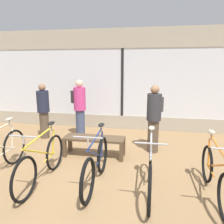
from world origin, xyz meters
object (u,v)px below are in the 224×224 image
object	(u,v)px
bicycle_left	(42,161)
customer_near_rack	(154,117)
bicycle_center	(96,164)
customer_mid_floor	(80,107)
customer_by_window	(43,110)
bicycle_right	(150,170)
display_bench	(94,141)
bicycle_far_right	(215,175)

from	to	relation	value
bicycle_left	customer_near_rack	distance (m)	2.72
bicycle_center	customer_mid_floor	world-z (taller)	customer_mid_floor
customer_by_window	customer_near_rack	bearing A→B (deg)	-8.99
bicycle_left	customer_mid_floor	distance (m)	2.61
bicycle_right	display_bench	world-z (taller)	bicycle_right
bicycle_center	bicycle_right	distance (m)	0.93
display_bench	customer_by_window	distance (m)	2.10
bicycle_left	bicycle_far_right	xyz separation A→B (m)	(2.91, 0.06, -0.02)
customer_mid_floor	bicycle_left	bearing A→B (deg)	-86.63
bicycle_right	customer_mid_floor	xyz separation A→B (m)	(-2.05, 2.53, 0.51)
bicycle_center	customer_near_rack	size ratio (longest dim) A/B	1.05
bicycle_far_right	display_bench	world-z (taller)	bicycle_far_right
bicycle_far_right	customer_mid_floor	distance (m)	3.99
customer_by_window	bicycle_far_right	bearing A→B (deg)	-29.05
bicycle_center	display_bench	distance (m)	1.25
bicycle_center	customer_mid_floor	xyz separation A→B (m)	(-1.13, 2.47, 0.52)
bicycle_far_right	customer_near_rack	xyz separation A→B (m)	(-0.96, 1.77, 0.50)
bicycle_left	customer_by_window	distance (m)	2.63
bicycle_right	customer_mid_floor	size ratio (longest dim) A/B	1.05
bicycle_left	customer_mid_floor	bearing A→B (deg)	93.37
bicycle_center	customer_mid_floor	size ratio (longest dim) A/B	1.02
bicycle_right	bicycle_far_right	xyz separation A→B (m)	(1.01, 0.04, -0.02)
bicycle_center	customer_near_rack	xyz separation A→B (m)	(0.98, 1.74, 0.49)
customer_near_rack	customer_mid_floor	xyz separation A→B (m)	(-2.11, 0.73, 0.03)
bicycle_left	bicycle_far_right	bearing A→B (deg)	1.19
bicycle_center	display_bench	xyz separation A→B (m)	(-0.36, 1.20, -0.01)
customer_mid_floor	bicycle_right	bearing A→B (deg)	-50.93
display_bench	customer_by_window	xyz separation A→B (m)	(-1.77, 1.04, 0.44)
bicycle_left	display_bench	distance (m)	1.42
bicycle_right	customer_by_window	bearing A→B (deg)	143.11
bicycle_center	bicycle_far_right	world-z (taller)	bicycle_center
bicycle_far_right	customer_by_window	size ratio (longest dim) A/B	1.09
display_bench	customer_near_rack	size ratio (longest dim) A/B	0.86
bicycle_center	bicycle_right	bearing A→B (deg)	-3.83
bicycle_far_right	display_bench	size ratio (longest dim) A/B	1.23
bicycle_center	bicycle_far_right	size ratio (longest dim) A/B	0.99
bicycle_center	bicycle_far_right	bearing A→B (deg)	-0.80
bicycle_left	customer_by_window	xyz separation A→B (m)	(-1.15, 2.32, 0.43)
bicycle_left	customer_by_window	bearing A→B (deg)	116.43
bicycle_left	customer_near_rack	bearing A→B (deg)	43.05
customer_by_window	customer_mid_floor	world-z (taller)	customer_mid_floor
bicycle_center	customer_near_rack	bearing A→B (deg)	60.56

